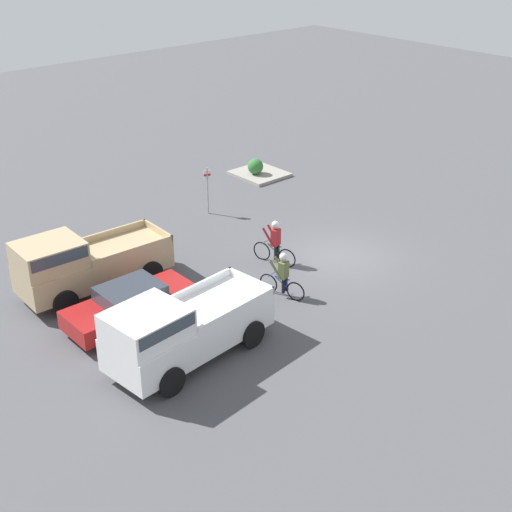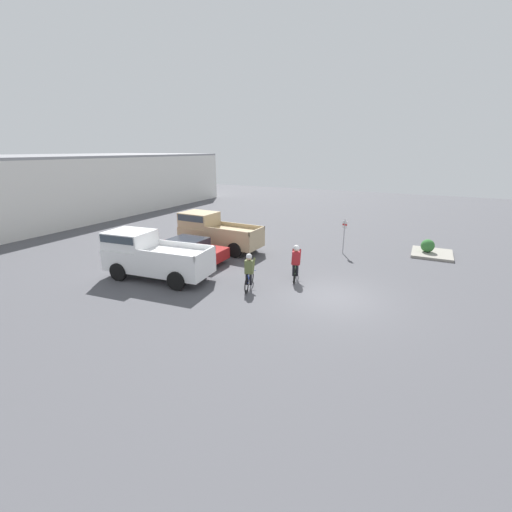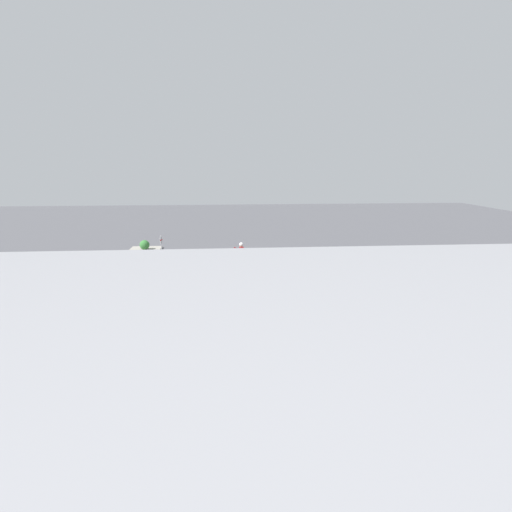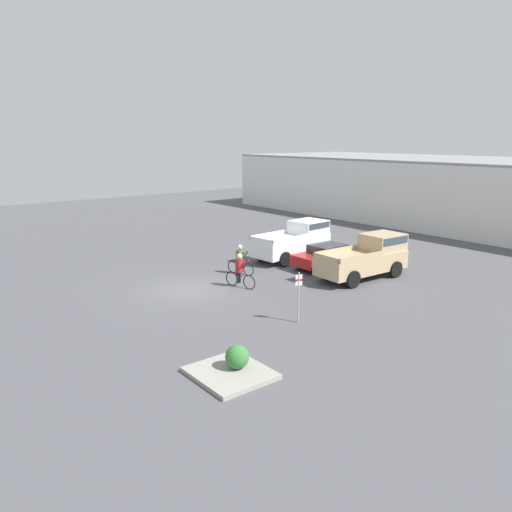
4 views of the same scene
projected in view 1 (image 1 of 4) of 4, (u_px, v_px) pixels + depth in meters
name	position (u px, v px, depth m)	size (l,w,h in m)	color
ground_plane	(338.00, 256.00, 27.56)	(80.00, 80.00, 0.00)	#4C4C51
pickup_truck_0	(179.00, 329.00, 20.76)	(2.57, 5.47, 2.26)	white
sedan_0	(131.00, 304.00, 22.95)	(1.92, 4.35, 1.35)	maroon
pickup_truck_1	(82.00, 262.00, 24.53)	(2.31, 5.41, 2.27)	tan
cyclist_0	(275.00, 242.00, 26.67)	(1.82, 0.60, 1.77)	black
cyclist_1	(283.00, 274.00, 24.45)	(1.76, 0.59, 1.69)	black
fire_lane_sign	(208.00, 186.00, 30.77)	(0.12, 0.29, 2.12)	#9E9EA3
curb_island	(259.00, 174.00, 35.63)	(2.46, 2.25, 0.15)	gray
shrub	(255.00, 166.00, 35.23)	(0.78, 0.78, 0.78)	#337033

